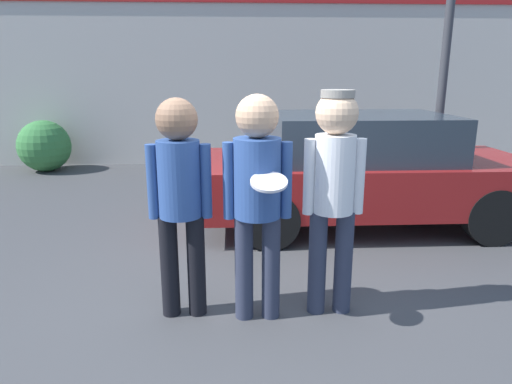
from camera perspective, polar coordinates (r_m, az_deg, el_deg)
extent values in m
plane|color=#3F3F42|center=(4.07, 0.05, -14.45)|extent=(56.00, 56.00, 0.00)
cube|color=beige|center=(10.21, -1.95, 13.90)|extent=(24.00, 0.18, 3.68)
cylinder|color=black|center=(3.88, -10.75, -9.10)|extent=(0.15, 0.15, 0.86)
cylinder|color=black|center=(3.85, -7.47, -9.12)|extent=(0.15, 0.15, 0.86)
cylinder|color=#2D4C8C|center=(3.63, -9.58, 1.61)|extent=(0.34, 0.34, 0.61)
cylinder|color=#2D4C8C|center=(3.67, -12.81, 1.24)|extent=(0.09, 0.09, 0.59)
cylinder|color=#2D4C8C|center=(3.62, -6.29, 1.34)|extent=(0.09, 0.09, 0.59)
sphere|color=#8C664C|center=(3.56, -9.90, 8.98)|extent=(0.32, 0.32, 0.32)
cylinder|color=#2D3347|center=(3.77, -1.50, -9.46)|extent=(0.15, 0.15, 0.88)
cylinder|color=#2D3347|center=(3.78, 1.88, -9.39)|extent=(0.15, 0.15, 0.88)
cylinder|color=#2D4C8C|center=(3.53, 0.20, 1.76)|extent=(0.37, 0.37, 0.62)
cylinder|color=#2D4C8C|center=(3.53, -3.44, 1.38)|extent=(0.09, 0.09, 0.60)
cylinder|color=#2D4C8C|center=(3.56, 3.81, 1.47)|extent=(0.09, 0.09, 0.60)
sphere|color=tan|center=(3.46, 0.21, 9.47)|extent=(0.33, 0.33, 0.33)
cylinder|color=silver|center=(3.27, 1.63, 1.26)|extent=(0.27, 0.26, 0.10)
cylinder|color=#2D3347|center=(3.88, 7.67, -8.77)|extent=(0.15, 0.15, 0.89)
cylinder|color=#2D3347|center=(3.93, 10.86, -8.63)|extent=(0.15, 0.15, 0.89)
cylinder|color=silver|center=(3.67, 9.76, 2.20)|extent=(0.32, 0.32, 0.63)
cylinder|color=silver|center=(3.64, 6.64, 1.87)|extent=(0.09, 0.09, 0.61)
cylinder|color=silver|center=(3.73, 12.77, 1.90)|extent=(0.09, 0.09, 0.61)
sphere|color=#DBB28E|center=(3.60, 10.09, 9.68)|extent=(0.33, 0.33, 0.33)
cylinder|color=gray|center=(3.59, 10.19, 12.00)|extent=(0.26, 0.26, 0.06)
cube|color=maroon|center=(6.21, 13.32, 1.41)|extent=(4.24, 1.87, 0.61)
cube|color=#28333D|center=(6.08, 12.87, 6.80)|extent=(2.21, 1.61, 0.57)
cylinder|color=black|center=(7.48, 21.15, 1.05)|extent=(0.69, 0.22, 0.69)
cylinder|color=black|center=(6.05, 27.47, -2.72)|extent=(0.69, 0.22, 0.69)
cylinder|color=black|center=(6.85, 0.62, 0.86)|extent=(0.69, 0.22, 0.69)
cylinder|color=black|center=(5.24, 1.75, -3.51)|extent=(0.69, 0.22, 0.69)
sphere|color=#387A3D|center=(10.35, -24.95, 5.24)|extent=(1.05, 1.05, 1.05)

